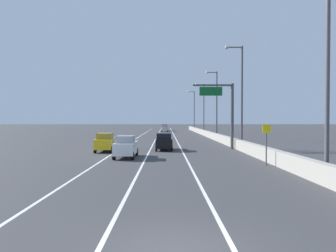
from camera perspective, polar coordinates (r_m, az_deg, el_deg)
The scene contains 17 objects.
ground_plane at distance 71.96m, azimuth -0.20°, elevation -1.52°, with size 320.00×320.00×0.00m, color #38383A.
lane_stripe_left at distance 63.19m, azimuth -5.17°, elevation -1.89°, with size 0.16×130.00×0.00m, color silver.
lane_stripe_center at distance 63.00m, azimuth -1.99°, elevation -1.90°, with size 0.16×130.00×0.00m, color silver.
lane_stripe_right at distance 63.00m, azimuth 1.20°, elevation -1.90°, with size 0.16×130.00×0.00m, color silver.
jersey_barrier_right at distance 48.66m, azimuth 9.33°, elevation -2.17°, with size 0.60×120.00×1.10m, color #9E998E.
overhead_sign_gantry at distance 36.71m, azimuth 10.41°, elevation 3.27°, with size 4.68×0.36×7.50m.
speed_advisory_sign at distance 24.01m, azimuth 17.37°, elevation -2.72°, with size 0.60×0.11×3.00m.
lamp_post_right_near at distance 19.75m, azimuth 26.35°, elevation 11.05°, with size 2.14×0.44×12.05m.
lamp_post_right_second at distance 38.11m, azimuth 12.90°, elevation 6.30°, with size 2.14×0.44×12.05m.
lamp_post_right_third at distance 57.31m, azimuth 8.59°, elevation 4.58°, with size 2.14×0.44×12.05m.
lamp_post_right_fourth at distance 76.67m, azimuth 6.34°, elevation 3.72°, with size 2.14×0.44×12.05m.
lamp_post_right_fifth at distance 96.05m, azimuth 4.64°, elevation 3.20°, with size 2.14×0.44×12.05m.
car_silver_0 at distance 87.80m, azimuth -0.62°, elevation -0.40°, with size 1.94×4.38×1.94m.
car_yellow_1 at distance 34.01m, azimuth -11.22°, elevation -2.89°, with size 1.96×4.52×1.95m.
car_red_2 at distance 98.48m, azimuth -0.70°, elevation -0.23°, with size 1.90×4.34×1.96m.
car_white_3 at distance 28.12m, azimuth -7.63°, elevation -3.73°, with size 1.82×4.24×1.96m.
car_black_4 at distance 34.84m, azimuth -0.79°, elevation -2.83°, with size 1.94×4.24×1.88m.
Camera 1 is at (-0.26, -7.88, 3.36)m, focal length 33.70 mm.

